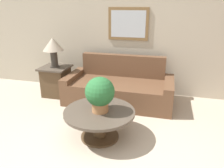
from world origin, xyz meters
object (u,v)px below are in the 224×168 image
(couch_main, at_px, (119,88))
(potted_plant_on_table, at_px, (100,93))
(table_lamp, at_px, (53,46))
(coffee_table, at_px, (99,118))
(side_table, at_px, (56,81))

(couch_main, xyz_separation_m, potted_plant_on_table, (0.03, -1.37, 0.44))
(table_lamp, bearing_deg, potted_plant_on_table, -43.38)
(coffee_table, bearing_deg, side_table, 136.55)
(potted_plant_on_table, bearing_deg, side_table, 136.62)
(potted_plant_on_table, bearing_deg, coffee_table, 142.55)
(coffee_table, relative_size, table_lamp, 1.68)
(side_table, bearing_deg, table_lamp, 0.00)
(couch_main, xyz_separation_m, coffee_table, (0.01, -1.35, 0.04))
(table_lamp, relative_size, potted_plant_on_table, 1.20)
(couch_main, xyz_separation_m, side_table, (-1.40, -0.01, 0.04))
(couch_main, bearing_deg, side_table, -179.54)
(table_lamp, distance_m, potted_plant_on_table, 2.01)
(side_table, distance_m, potted_plant_on_table, 2.01)
(table_lamp, bearing_deg, coffee_table, -43.45)
(side_table, relative_size, potted_plant_on_table, 1.25)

